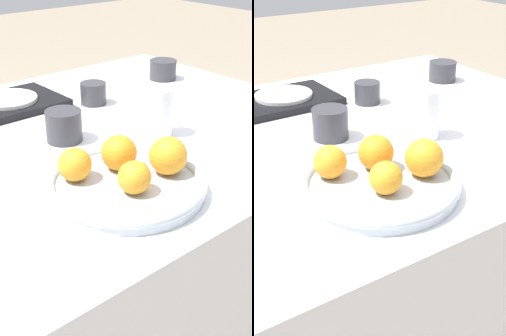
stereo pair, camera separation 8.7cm
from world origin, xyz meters
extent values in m
cube|color=white|center=(0.00, 0.00, 0.38)|extent=(1.41, 0.97, 0.76)
cylinder|color=#B2BCC6|center=(-0.04, -0.28, 0.77)|extent=(0.30, 0.30, 0.02)
torus|color=#B2BCC6|center=(-0.04, -0.28, 0.78)|extent=(0.31, 0.31, 0.02)
sphere|color=orange|center=(0.04, -0.31, 0.82)|extent=(0.07, 0.07, 0.07)
sphere|color=orange|center=(-0.02, -0.23, 0.82)|extent=(0.07, 0.07, 0.07)
sphere|color=orange|center=(-0.06, -0.32, 0.81)|extent=(0.06, 0.06, 0.06)
sphere|color=orange|center=(-0.11, -0.21, 0.81)|extent=(0.06, 0.06, 0.06)
cylinder|color=silver|center=(0.19, -0.13, 0.82)|extent=(0.06, 0.06, 0.12)
cube|color=black|center=(0.01, 0.28, 0.77)|extent=(0.29, 0.21, 0.02)
cylinder|color=silver|center=(0.01, 0.28, 0.78)|extent=(0.16, 0.16, 0.01)
cylinder|color=#333338|center=(0.21, 0.16, 0.79)|extent=(0.07, 0.07, 0.06)
cylinder|color=#333338|center=(0.52, 0.20, 0.79)|extent=(0.09, 0.09, 0.06)
cylinder|color=#333338|center=(0.00, -0.01, 0.80)|extent=(0.09, 0.09, 0.07)
camera|label=1|loc=(-0.54, -0.87, 1.21)|focal=50.00mm
camera|label=2|loc=(-0.47, -0.92, 1.21)|focal=50.00mm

